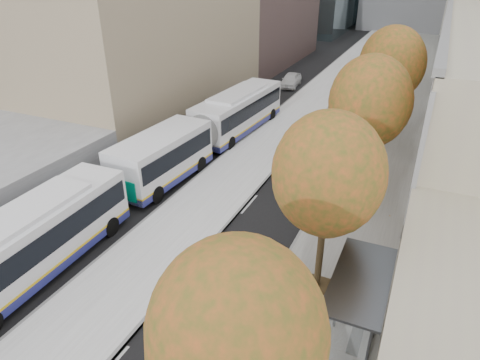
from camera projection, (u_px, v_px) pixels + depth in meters
The scene contains 9 objects.
bus_platform at pixel (301, 111), 38.55m from camera, with size 4.25×150.00×0.15m, color #B8B8B8.
sidewalk at pixel (393, 124), 35.64m from camera, with size 4.75×150.00×0.08m, color slate.
bus_shelter at pixel (365, 290), 14.64m from camera, with size 1.90×4.40×2.53m.
tree_b at pixel (237, 334), 9.27m from camera, with size 4.00×4.00×6.97m.
tree_c at pixel (328, 174), 15.64m from camera, with size 4.20×4.20×7.28m.
tree_d at pixel (370, 102), 22.82m from camera, with size 4.40×4.40×7.60m.
tree_e at pixel (392, 64), 30.00m from camera, with size 4.60×4.60×7.92m.
bus_far at pixel (211, 128), 30.11m from camera, with size 3.86×18.56×3.07m.
distant_car at pixel (291, 80), 45.78m from camera, with size 1.71×4.24×1.44m, color silver.
Camera 1 is at (6.42, -1.07, 12.27)m, focal length 32.00 mm.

